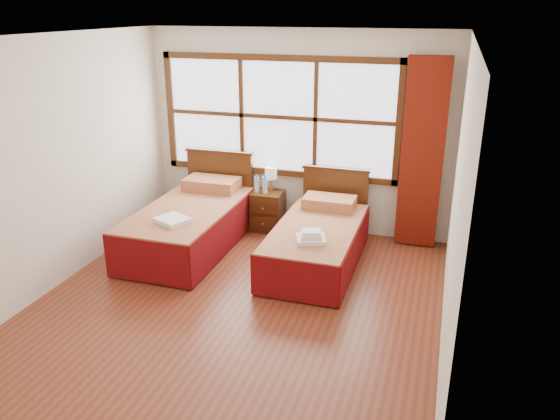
% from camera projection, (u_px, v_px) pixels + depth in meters
% --- Properties ---
extents(floor, '(4.50, 4.50, 0.00)m').
position_uv_depth(floor, '(236.00, 305.00, 5.52)').
color(floor, brown).
rests_on(floor, ground).
extents(ceiling, '(4.50, 4.50, 0.00)m').
position_uv_depth(ceiling, '(227.00, 37.00, 4.61)').
color(ceiling, white).
rests_on(ceiling, wall_back).
extents(wall_back, '(4.00, 0.00, 4.00)m').
position_uv_depth(wall_back, '(297.00, 133.00, 7.08)').
color(wall_back, silver).
rests_on(wall_back, floor).
extents(wall_left, '(0.00, 4.50, 4.50)m').
position_uv_depth(wall_left, '(52.00, 165.00, 5.63)').
color(wall_left, silver).
rests_on(wall_left, floor).
extents(wall_right, '(0.00, 4.50, 4.50)m').
position_uv_depth(wall_right, '(457.00, 205.00, 4.50)').
color(wall_right, silver).
rests_on(wall_right, floor).
extents(window, '(3.16, 0.06, 1.56)m').
position_uv_depth(window, '(278.00, 117.00, 7.04)').
color(window, white).
rests_on(window, wall_back).
extents(curtain, '(0.50, 0.16, 2.30)m').
position_uv_depth(curtain, '(422.00, 155.00, 6.55)').
color(curtain, maroon).
rests_on(curtain, wall_back).
extents(bed_left, '(1.04, 2.06, 1.01)m').
position_uv_depth(bed_left, '(191.00, 223.00, 6.78)').
color(bed_left, '#3E200D').
rests_on(bed_left, floor).
extents(bed_right, '(0.94, 1.96, 0.91)m').
position_uv_depth(bed_right, '(317.00, 241.00, 6.34)').
color(bed_right, '#3E200D').
rests_on(bed_right, floor).
extents(nightstand, '(0.40, 0.40, 0.53)m').
position_uv_depth(nightstand, '(268.00, 211.00, 7.30)').
color(nightstand, '#48260F').
rests_on(nightstand, floor).
extents(towels_left, '(0.44, 0.42, 0.05)m').
position_uv_depth(towels_left, '(172.00, 220.00, 6.18)').
color(towels_left, white).
rests_on(towels_left, bed_left).
extents(towels_right, '(0.37, 0.35, 0.13)m').
position_uv_depth(towels_right, '(311.00, 237.00, 5.81)').
color(towels_right, white).
rests_on(towels_right, bed_right).
extents(lamp, '(0.16, 0.16, 0.31)m').
position_uv_depth(lamp, '(271.00, 174.00, 7.25)').
color(lamp, '#C68B3F').
rests_on(lamp, nightstand).
extents(bottle_near, '(0.06, 0.06, 0.23)m').
position_uv_depth(bottle_near, '(257.00, 184.00, 7.19)').
color(bottle_near, silver).
rests_on(bottle_near, nightstand).
extents(bottle_far, '(0.07, 0.07, 0.25)m').
position_uv_depth(bottle_far, '(265.00, 185.00, 7.15)').
color(bottle_far, silver).
rests_on(bottle_far, nightstand).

